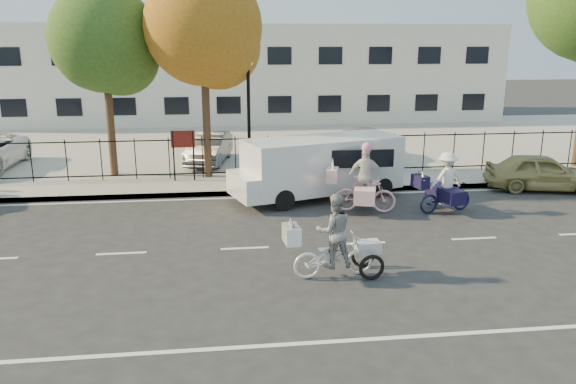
{
  "coord_description": "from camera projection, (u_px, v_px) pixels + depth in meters",
  "views": [
    {
      "loc": [
        -0.5,
        -13.18,
        4.99
      ],
      "look_at": [
        1.23,
        1.2,
        1.1
      ],
      "focal_mm": 35.0,
      "sensor_mm": 36.0,
      "label": 1
    }
  ],
  "objects": [
    {
      "name": "parking_lot",
      "position": [
        231.0,
        142.0,
        28.35
      ],
      "size": [
        60.0,
        15.6,
        0.15
      ],
      "primitive_type": "cube",
      "color": "#A8A399",
      "rests_on": "ground"
    },
    {
      "name": "unicorn_bike",
      "position": [
        364.0,
        187.0,
        16.79
      ],
      "size": [
        2.16,
        1.56,
        2.13
      ],
      "rotation": [
        0.0,
        0.0,
        1.28
      ],
      "color": "beige",
      "rests_on": "ground"
    },
    {
      "name": "ground",
      "position": [
        245.0,
        248.0,
        13.98
      ],
      "size": [
        120.0,
        120.0,
        0.0
      ],
      "primitive_type": "plane",
      "color": "#333334"
    },
    {
      "name": "road_markings",
      "position": [
        245.0,
        248.0,
        13.98
      ],
      "size": [
        60.0,
        9.52,
        0.01
      ],
      "primitive_type": null,
      "color": "silver",
      "rests_on": "ground"
    },
    {
      "name": "iron_fence",
      "position": [
        235.0,
        156.0,
        20.66
      ],
      "size": [
        58.0,
        0.06,
        1.5
      ],
      "primitive_type": null,
      "color": "black",
      "rests_on": "sidewalk"
    },
    {
      "name": "gold_sedan",
      "position": [
        542.0,
        172.0,
        19.34
      ],
      "size": [
        3.97,
        2.31,
        1.27
      ],
      "primitive_type": "imported",
      "rotation": [
        0.0,
        0.0,
        1.34
      ],
      "color": "#A09357",
      "rests_on": "ground"
    },
    {
      "name": "lot_car_d",
      "position": [
        367.0,
        143.0,
        23.59
      ],
      "size": [
        1.84,
        4.16,
        1.39
      ],
      "primitive_type": "imported",
      "rotation": [
        0.0,
        0.0,
        0.05
      ],
      "color": "#969A9D",
      "rests_on": "parking_lot"
    },
    {
      "name": "tree_mid",
      "position": [
        207.0,
        32.0,
        19.56
      ],
      "size": [
        4.13,
        4.13,
        7.58
      ],
      "color": "#442D1D",
      "rests_on": "ground"
    },
    {
      "name": "lot_car_c",
      "position": [
        209.0,
        148.0,
        23.03
      ],
      "size": [
        2.02,
        3.97,
        1.25
      ],
      "primitive_type": "imported",
      "rotation": [
        0.0,
        0.0,
        -0.19
      ],
      "color": "#52555B",
      "rests_on": "parking_lot"
    },
    {
      "name": "lamppost",
      "position": [
        248.0,
        97.0,
        19.76
      ],
      "size": [
        0.36,
        0.36,
        4.33
      ],
      "color": "black",
      "rests_on": "sidewalk"
    },
    {
      "name": "bull_bike",
      "position": [
        445.0,
        188.0,
        16.83
      ],
      "size": [
        2.03,
        1.42,
        1.83
      ],
      "rotation": [
        0.0,
        0.0,
        1.81
      ],
      "color": "#111036",
      "rests_on": "ground"
    },
    {
      "name": "zebra_trike",
      "position": [
        334.0,
        245.0,
        12.15
      ],
      "size": [
        2.19,
        0.88,
        1.87
      ],
      "rotation": [
        0.0,
        0.0,
        1.65
      ],
      "color": "white",
      "rests_on": "ground"
    },
    {
      "name": "white_van",
      "position": [
        320.0,
        165.0,
        18.32
      ],
      "size": [
        6.01,
        3.37,
        1.98
      ],
      "rotation": [
        0.0,
        0.0,
        0.31
      ],
      "color": "white",
      "rests_on": "ground"
    },
    {
      "name": "curb",
      "position": [
        238.0,
        193.0,
        18.81
      ],
      "size": [
        60.0,
        0.1,
        0.15
      ],
      "primitive_type": "cube",
      "color": "#A8A399",
      "rests_on": "ground"
    },
    {
      "name": "sidewalk",
      "position": [
        237.0,
        185.0,
        19.81
      ],
      "size": [
        60.0,
        2.2,
        0.15
      ],
      "primitive_type": "cube",
      "color": "#A8A399",
      "rests_on": "ground"
    },
    {
      "name": "tree_west",
      "position": [
        108.0,
        44.0,
        19.99
      ],
      "size": [
        3.82,
        3.82,
        7.0
      ],
      "color": "#442D1D",
      "rests_on": "ground"
    },
    {
      "name": "building",
      "position": [
        227.0,
        73.0,
        37.18
      ],
      "size": [
        34.0,
        10.0,
        6.0
      ],
      "primitive_type": "cube",
      "color": "silver",
      "rests_on": "ground"
    },
    {
      "name": "street_sign",
      "position": [
        183.0,
        146.0,
        19.92
      ],
      "size": [
        0.85,
        0.06,
        1.8
      ],
      "color": "black",
      "rests_on": "sidewalk"
    }
  ]
}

